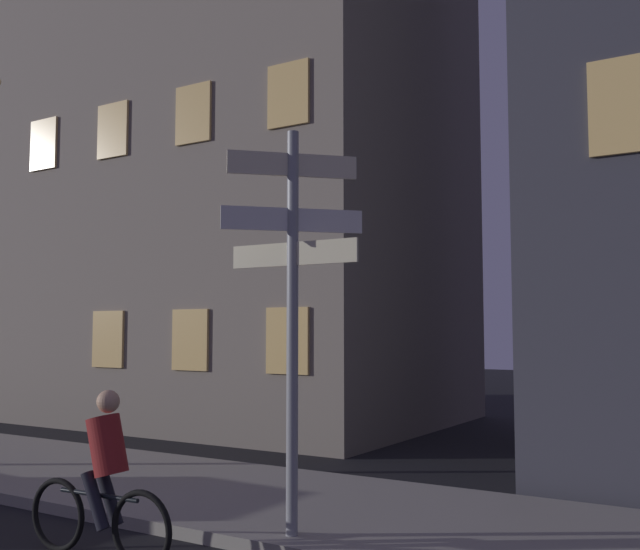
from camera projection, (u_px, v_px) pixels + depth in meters
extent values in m
cube|color=gray|center=(267.00, 501.00, 9.01)|extent=(40.00, 3.32, 0.14)
cylinder|color=gray|center=(292.00, 329.00, 7.39)|extent=(0.12, 0.12, 4.10)
cube|color=beige|center=(293.00, 165.00, 7.52)|extent=(0.99, 0.99, 0.24)
cube|color=white|center=(293.00, 220.00, 7.48)|extent=(1.07, 1.07, 0.24)
cube|color=beige|center=(293.00, 254.00, 7.45)|extent=(1.52, 0.03, 0.24)
torus|color=black|center=(58.00, 515.00, 7.19)|extent=(0.72, 0.09, 0.72)
torus|color=black|center=(141.00, 529.00, 6.65)|extent=(0.72, 0.09, 0.72)
cylinder|color=black|center=(99.00, 495.00, 6.94)|extent=(1.00, 0.08, 0.04)
cylinder|color=maroon|center=(107.00, 445.00, 6.93)|extent=(0.46, 0.34, 0.61)
sphere|color=tan|center=(108.00, 401.00, 6.96)|extent=(0.22, 0.22, 0.22)
cylinder|color=black|center=(95.00, 501.00, 6.83)|extent=(0.35, 0.13, 0.55)
cylinder|color=black|center=(109.00, 497.00, 6.99)|extent=(0.35, 0.13, 0.55)
cube|color=slate|center=(221.00, 97.00, 19.06)|extent=(11.52, 7.29, 16.60)
cube|color=#F2C672|center=(108.00, 339.00, 15.46)|extent=(0.90, 0.06, 1.20)
cube|color=#F2C672|center=(190.00, 340.00, 14.26)|extent=(0.90, 0.06, 1.20)
cube|color=#F2C672|center=(287.00, 341.00, 13.05)|extent=(0.90, 0.06, 1.20)
cube|color=#F2C672|center=(44.00, 144.00, 17.01)|extent=(0.90, 0.06, 1.20)
cube|color=#F2C672|center=(113.00, 130.00, 15.81)|extent=(0.90, 0.06, 1.20)
cube|color=#F2C672|center=(193.00, 114.00, 14.60)|extent=(0.90, 0.06, 1.20)
cube|color=#F2C672|center=(288.00, 94.00, 13.40)|extent=(0.90, 0.06, 1.20)
cube|color=#F2C672|center=(627.00, 104.00, 8.82)|extent=(0.90, 0.06, 1.20)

